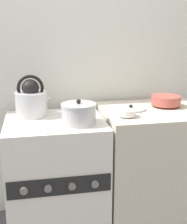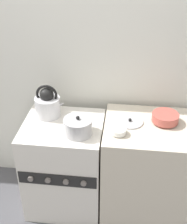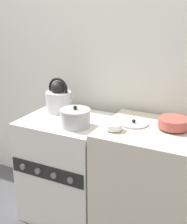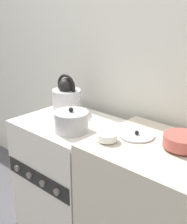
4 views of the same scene
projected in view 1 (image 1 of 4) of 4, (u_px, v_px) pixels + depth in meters
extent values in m
cube|color=silver|center=(49.00, 48.00, 2.22)|extent=(7.00, 0.06, 2.50)
cube|color=silver|center=(57.00, 179.00, 2.08)|extent=(0.63, 0.56, 0.83)
cube|color=black|center=(60.00, 186.00, 1.79)|extent=(0.60, 0.01, 0.11)
cylinder|color=slate|center=(24.00, 191.00, 1.74)|extent=(0.04, 0.02, 0.04)
cylinder|color=slate|center=(48.00, 189.00, 1.77)|extent=(0.04, 0.02, 0.04)
cylinder|color=slate|center=(72.00, 186.00, 1.79)|extent=(0.04, 0.02, 0.04)
cylinder|color=slate|center=(95.00, 184.00, 1.82)|extent=(0.04, 0.02, 0.04)
cube|color=beige|center=(152.00, 167.00, 2.22)|extent=(0.71, 0.59, 0.86)
cylinder|color=silver|center=(31.00, 104.00, 2.04)|extent=(0.20, 0.20, 0.16)
sphere|color=black|center=(30.00, 88.00, 2.01)|extent=(0.11, 0.11, 0.11)
torus|color=black|center=(30.00, 88.00, 2.01)|extent=(0.17, 0.02, 0.17)
cone|color=silver|center=(46.00, 100.00, 2.05)|extent=(0.10, 0.04, 0.08)
cylinder|color=#B2B2B7|center=(79.00, 115.00, 1.89)|extent=(0.21, 0.21, 0.11)
cylinder|color=#B2B2B7|center=(79.00, 105.00, 1.87)|extent=(0.22, 0.22, 0.01)
sphere|color=black|center=(79.00, 101.00, 1.87)|extent=(0.03, 0.03, 0.03)
cylinder|color=#B75147|center=(166.00, 105.00, 2.18)|extent=(0.09, 0.09, 0.01)
cylinder|color=#B75147|center=(166.00, 100.00, 2.17)|extent=(0.20, 0.20, 0.06)
cylinder|color=white|center=(127.00, 116.00, 1.94)|extent=(0.05, 0.05, 0.01)
cylinder|color=white|center=(127.00, 113.00, 1.93)|extent=(0.11, 0.11, 0.04)
cylinder|color=#B2B2B7|center=(131.00, 109.00, 2.11)|extent=(0.20, 0.20, 0.01)
sphere|color=black|center=(131.00, 106.00, 2.10)|extent=(0.02, 0.02, 0.02)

